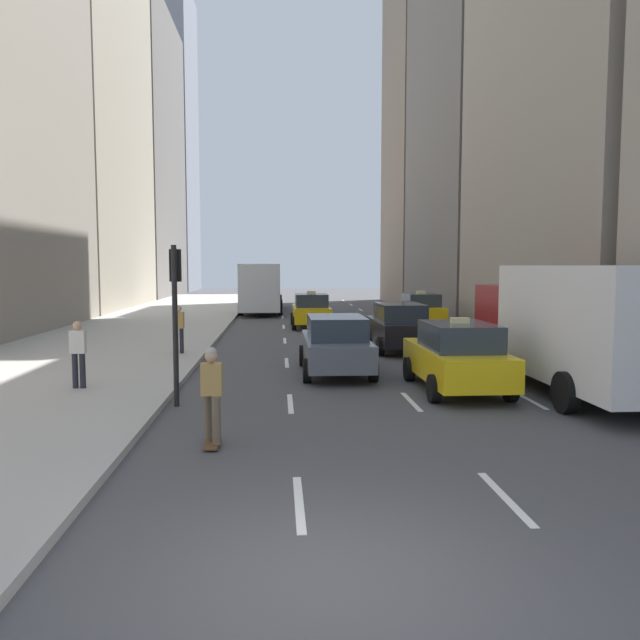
# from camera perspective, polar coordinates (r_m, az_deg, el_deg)

# --- Properties ---
(ground_plane) EXTENTS (160.00, 160.00, 0.00)m
(ground_plane) POSITION_cam_1_polar(r_m,az_deg,el_deg) (6.81, 0.50, -22.50)
(ground_plane) COLOR #474749
(sidewalk_left) EXTENTS (8.00, 66.00, 0.15)m
(sidewalk_left) POSITION_cam_1_polar(r_m,az_deg,el_deg) (33.81, -14.97, -0.39)
(sidewalk_left) COLOR #ADAAA3
(sidewalk_left) RESTS_ON ground
(lane_markings) EXTENTS (5.72, 56.00, 0.01)m
(lane_markings) POSITION_cam_1_polar(r_m,az_deg,el_deg) (29.36, 2.17, -1.15)
(lane_markings) COLOR white
(lane_markings) RESTS_ON ground
(building_row_left) EXTENTS (6.00, 81.53, 36.89)m
(building_row_left) POSITION_cam_1_polar(r_m,az_deg,el_deg) (52.42, -19.61, 17.16)
(building_row_left) COLOR gray
(building_row_left) RESTS_ON ground
(building_row_right) EXTENTS (6.00, 52.98, 34.90)m
(building_row_right) POSITION_cam_1_polar(r_m,az_deg,el_deg) (35.68, 18.63, 24.75)
(building_row_right) COLOR gray
(building_row_right) RESTS_ON ground
(taxi_lead) EXTENTS (2.02, 4.40, 1.87)m
(taxi_lead) POSITION_cam_1_polar(r_m,az_deg,el_deg) (32.41, 9.12, 0.92)
(taxi_lead) COLOR yellow
(taxi_lead) RESTS_ON ground
(taxi_second) EXTENTS (2.02, 4.40, 1.87)m
(taxi_second) POSITION_cam_1_polar(r_m,az_deg,el_deg) (31.71, -0.82, 0.90)
(taxi_second) COLOR yellow
(taxi_second) RESTS_ON ground
(taxi_third) EXTENTS (2.02, 4.40, 1.87)m
(taxi_third) POSITION_cam_1_polar(r_m,az_deg,el_deg) (16.01, 12.40, -3.26)
(taxi_third) COLOR yellow
(taxi_third) RESTS_ON ground
(sedan_black_near) EXTENTS (2.02, 4.55, 1.70)m
(sedan_black_near) POSITION_cam_1_polar(r_m,az_deg,el_deg) (18.12, 1.45, -2.23)
(sedan_black_near) COLOR #565B66
(sedan_black_near) RESTS_ON ground
(sedan_silver_behind) EXTENTS (2.02, 4.65, 1.76)m
(sedan_silver_behind) POSITION_cam_1_polar(r_m,az_deg,el_deg) (23.33, 7.21, -0.59)
(sedan_silver_behind) COLOR black
(sedan_silver_behind) RESTS_ON ground
(city_bus) EXTENTS (2.80, 11.61, 3.25)m
(city_bus) POSITION_cam_1_polar(r_m,az_deg,el_deg) (42.90, -5.38, 3.16)
(city_bus) COLOR silver
(city_bus) RESTS_ON ground
(box_truck) EXTENTS (2.58, 8.40, 3.15)m
(box_truck) POSITION_cam_1_polar(r_m,az_deg,el_deg) (16.61, 22.10, -0.33)
(box_truck) COLOR maroon
(box_truck) RESTS_ON ground
(skateboarder) EXTENTS (0.36, 0.80, 1.75)m
(skateboarder) POSITION_cam_1_polar(r_m,az_deg,el_deg) (11.04, -9.87, -6.48)
(skateboarder) COLOR brown
(skateboarder) RESTS_ON ground
(pedestrian_mid_block) EXTENTS (0.36, 0.22, 1.65)m
(pedestrian_mid_block) POSITION_cam_1_polar(r_m,az_deg,el_deg) (16.34, -21.24, -2.65)
(pedestrian_mid_block) COLOR #23232D
(pedestrian_mid_block) RESTS_ON sidewalk_left
(pedestrian_far_walking) EXTENTS (0.36, 0.22, 1.65)m
(pedestrian_far_walking) POSITION_cam_1_polar(r_m,az_deg,el_deg) (21.86, -12.79, -0.59)
(pedestrian_far_walking) COLOR #23232D
(pedestrian_far_walking) RESTS_ON sidewalk_left
(traffic_light_pole) EXTENTS (0.24, 0.42, 3.60)m
(traffic_light_pole) POSITION_cam_1_polar(r_m,az_deg,el_deg) (14.24, -13.09, 1.91)
(traffic_light_pole) COLOR black
(traffic_light_pole) RESTS_ON ground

